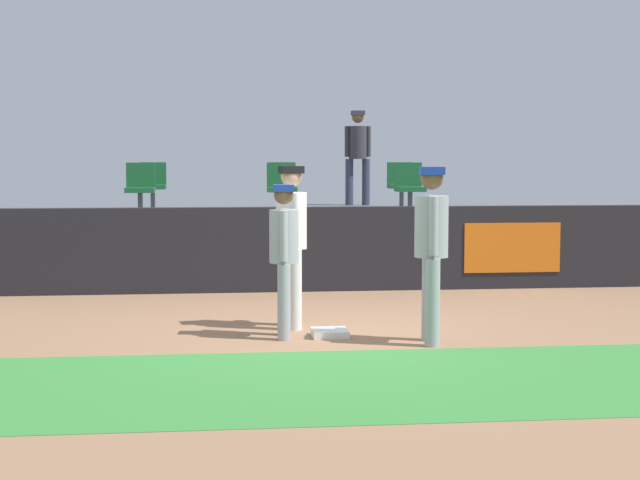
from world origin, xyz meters
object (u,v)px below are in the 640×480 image
Objects in this scene: seat_back_right at (401,182)px; player_coach_visitor at (431,242)px; seat_front_left at (140,185)px; player_fielder_home at (292,235)px; seat_front_center at (282,185)px; spectator_hooded at (358,151)px; first_base at (330,333)px; seat_front_right at (409,185)px; seat_back_left at (153,183)px; player_runner_visitor at (284,249)px; seat_back_center at (282,182)px.

player_coach_visitor is at bearing -98.65° from seat_back_right.
seat_back_right is at bearing 21.27° from seat_front_left.
seat_back_right reaches higher than player_fielder_home.
player_coach_visitor is at bearing -58.75° from seat_front_left.
seat_front_center is at bearing -161.49° from player_coach_visitor.
spectator_hooded is at bearing 35.45° from seat_front_left.
player_coach_visitor is at bearing -26.40° from first_base.
seat_front_right is 2.13m from seat_front_center.
player_coach_visitor is at bearing -65.77° from seat_back_left.
player_fielder_home reaches higher than player_coach_visitor.
seat_back_right is 4.54m from seat_back_left.
player_runner_visitor is 2.02× the size of seat_front_right.
seat_front_right is (2.34, 4.58, 0.46)m from player_fielder_home.
seat_back_center is (-1.99, 1.80, 0.00)m from seat_front_right.
seat_back_center is at bearing -180.00° from seat_back_right.
seat_front_center is at bearing 0.00° from seat_front_left.
player_coach_visitor is 8.64m from spectator_hooded.
first_base is at bearing -64.86° from seat_front_left.
seat_back_right and seat_back_center have the same top height.
seat_front_right is 1.00× the size of seat_back_right.
seat_front_center is at bearing -94.45° from seat_back_center.
seat_back_left is (0.09, 1.80, 0.00)m from seat_front_left.
seat_front_left is at bearing -143.42° from seat_back_center.
player_coach_visitor is 7.63m from seat_back_right.
spectator_hooded reaches higher than seat_back_right.
player_fielder_home is 2.26× the size of seat_back_center.
player_runner_visitor is at bearing -110.92° from seat_back_right.
seat_back_left is 4.06m from spectator_hooded.
seat_back_left reaches higher than player_fielder_home.
seat_back_left reaches higher than player_runner_visitor.
player_runner_visitor is at bearing -179.54° from first_base.
player_runner_visitor is at bearing -21.05° from player_fielder_home.
seat_front_center is 1.81m from seat_back_center.
seat_back_center is (2.34, -0.00, -0.00)m from seat_back_left.
seat_back_center is at bearing 167.83° from player_fielder_home.
seat_front_right is 2.68m from seat_back_center.
first_base is at bearing -88.19° from seat_front_center.
first_base is at bearing 95.19° from player_runner_visitor.
spectator_hooded is at bearing 79.31° from first_base.
seat_front_left is 4.96m from seat_back_right.
seat_front_right is at bearing -22.60° from seat_back_left.
seat_front_center is 3.34m from spectator_hooded.
seat_back_right is at bearing 83.33° from seat_front_right.
player_runner_visitor is at bearing 76.07° from spectator_hooded.
player_coach_visitor is 6.72m from seat_front_left.
seat_front_right is at bearing 69.39° from first_base.
seat_front_left is at bearing 115.14° from first_base.
seat_front_left is (-2.29, -0.00, -0.00)m from seat_front_center.
seat_back_right is (1.15, 7.53, 0.46)m from player_coach_visitor.
seat_back_left is (-1.85, 7.03, 0.57)m from player_runner_visitor.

